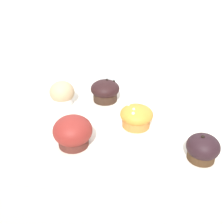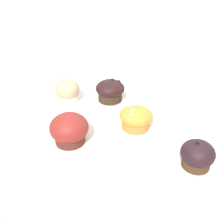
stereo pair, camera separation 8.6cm
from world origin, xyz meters
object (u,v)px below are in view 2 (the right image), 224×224
Objects in this scene: muffin_back_left at (69,129)px; muffin_front_right at (110,90)px; muffin_back_right at (197,155)px; muffin_front_center at (136,118)px; muffin_front_left at (68,91)px.

muffin_back_left is 1.05× the size of muffin_front_right.
muffin_front_center is at bearing 145.04° from muffin_back_right.
muffin_back_left is at bearing -98.70° from muffin_front_right.
muffin_front_left reaches higher than muffin_front_center.
muffin_back_left is at bearing -64.82° from muffin_front_left.
muffin_front_left is (-0.11, 0.23, -0.00)m from muffin_back_left.
muffin_front_left is at bearing 153.32° from muffin_back_right.
muffin_back_right is 0.97× the size of muffin_front_left.
muffin_front_center is 0.93× the size of muffin_back_left.
muffin_front_center is 1.16× the size of muffin_front_left.
muffin_back_right is 0.53m from muffin_front_left.
muffin_front_right is (0.15, 0.05, -0.00)m from muffin_front_left.
muffin_back_right is 0.43m from muffin_front_right.
muffin_front_right is at bearing 138.15° from muffin_back_right.
muffin_front_right is (0.04, 0.28, -0.00)m from muffin_back_left.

